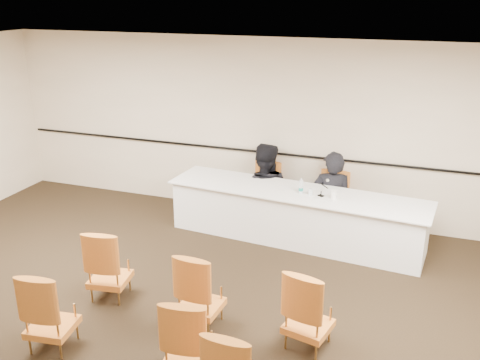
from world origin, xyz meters
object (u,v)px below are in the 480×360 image
panelist_second (263,197)px  panel_table (295,216)px  microphone (321,189)px  water_bottle (301,186)px  aud_chair_back_mid (189,337)px  drinking_glass (311,192)px  aud_chair_front_left (109,263)px  coffee_cup (334,195)px  panelist_main_chair (331,202)px  aud_chair_front_mid (200,289)px  panelist_second_chair (263,191)px  aud_chair_front_right (309,308)px  aud_chair_back_left (50,309)px  panelist_main (331,206)px

panelist_second → panel_table: bearing=127.3°
microphone → water_bottle: size_ratio=1.07×
aud_chair_back_mid → water_bottle: bearing=77.0°
panelist_second → microphone: 1.45m
drinking_glass → aud_chair_front_left: (-2.04, -2.32, -0.38)m
water_bottle → coffee_cup: bearing=-8.0°
panel_table → panelist_main_chair: (0.44, 0.55, 0.07)m
aud_chair_back_mid → aud_chair_front_mid: bearing=98.7°
panelist_second_chair → coffee_cup: panelist_second_chair is taller
panelist_second → panelist_main_chair: bearing=164.4°
aud_chair_front_mid → aud_chair_back_mid: (0.26, -0.86, 0.00)m
panel_table → drinking_glass: bearing=-13.4°
panelist_second → aud_chair_front_right: panelist_second is taller
aud_chair_front_left → aud_chair_front_mid: 1.34m
panelist_second_chair → aud_chair_back_left: size_ratio=1.00×
drinking_glass → panelist_second: bearing=142.7°
coffee_cup → aud_chair_front_right: size_ratio=0.14×
panelist_second_chair → aud_chair_back_mid: same height
aud_chair_front_right → aud_chair_back_mid: (-1.00, -0.90, 0.00)m
microphone → panelist_main_chair: bearing=114.6°
panelist_main_chair → aud_chair_front_mid: (-0.92, -3.12, 0.00)m
panelist_main_chair → water_bottle: (-0.36, -0.60, 0.45)m
aud_chair_front_mid → aud_chair_front_right: same height
panelist_second_chair → aud_chair_front_left: size_ratio=1.00×
aud_chair_front_left → aud_chair_front_mid: size_ratio=1.00×
coffee_cup → aud_chair_back_mid: bearing=-103.7°
drinking_glass → panelist_second_chair: bearing=142.7°
water_bottle → aud_chair_back_mid: 3.42m
panel_table → panelist_main: (0.44, 0.55, 0.01)m
panelist_main → microphone: 0.81m
panelist_main_chair → aud_chair_front_left: bearing=-122.3°
aud_chair_front_mid → aud_chair_back_mid: size_ratio=1.00×
aud_chair_front_left → aud_chair_front_right: bearing=-12.0°
aud_chair_front_left → panelist_main_chair: bearing=43.7°
aud_chair_front_right → panelist_second: bearing=127.4°
drinking_glass → coffee_cup: bearing=-7.6°
aud_chair_front_left → panelist_second_chair: bearing=61.5°
panelist_main → aud_chair_back_mid: panelist_main is taller
panel_table → panelist_second: 0.97m
aud_chair_back_mid → panel_table: bearing=78.4°
aud_chair_back_left → panelist_second: bearing=67.3°
water_bottle → aud_chair_front_mid: size_ratio=0.24×
panelist_main_chair → panelist_second: bearing=180.0°
panelist_main_chair → aud_chair_front_left: 3.70m
panelist_main_chair → microphone: microphone is taller
panelist_main_chair → panelist_second: panelist_second is taller
panelist_second → aud_chair_front_mid: 3.23m
panelist_main_chair → aud_chair_front_mid: same height
panelist_main → coffee_cup: 0.83m
coffee_cup → panel_table: bearing=168.0°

